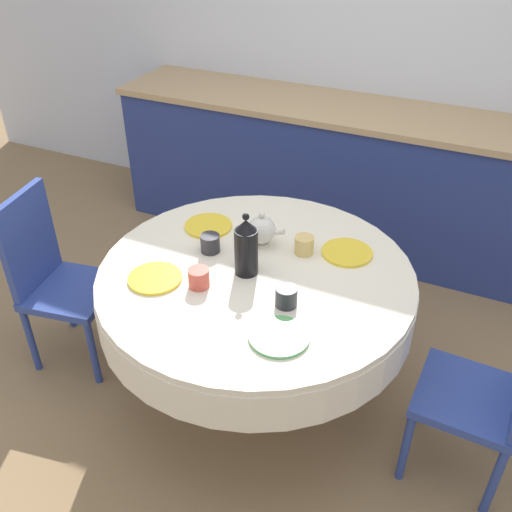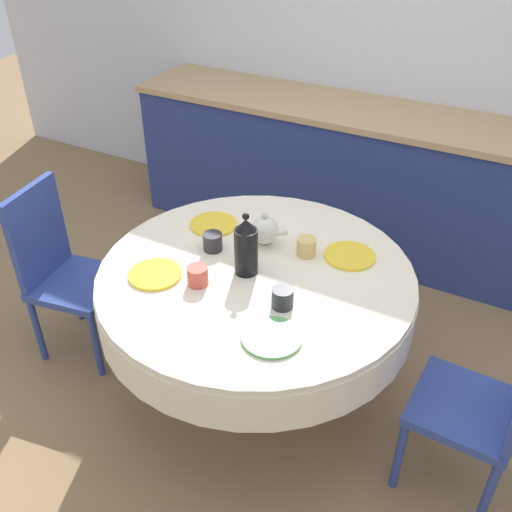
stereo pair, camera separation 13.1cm
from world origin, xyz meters
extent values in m
plane|color=#8E704C|center=(0.00, 0.00, 0.00)|extent=(12.00, 12.00, 0.00)
cube|color=silver|center=(0.00, 1.89, 1.30)|extent=(7.00, 0.05, 2.60)
cube|color=navy|center=(0.00, 1.55, 0.46)|extent=(3.20, 0.60, 0.92)
cube|color=tan|center=(0.00, 1.55, 0.94)|extent=(3.24, 0.64, 0.04)
cylinder|color=brown|center=(0.00, 0.00, 0.02)|extent=(0.44, 0.44, 0.04)
cylinder|color=brown|center=(0.00, 0.00, 0.28)|extent=(0.11, 0.11, 0.48)
cylinder|color=silver|center=(0.00, 0.00, 0.61)|extent=(1.41, 1.41, 0.18)
cylinder|color=silver|center=(0.00, 0.00, 0.72)|extent=(1.40, 1.40, 0.03)
cube|color=#2D428E|center=(0.97, -0.04, 0.42)|extent=(0.42, 0.42, 0.04)
cylinder|color=#2D428E|center=(0.78, -0.21, 0.20)|extent=(0.04, 0.04, 0.40)
cylinder|color=#2D428E|center=(0.80, 0.14, 0.20)|extent=(0.04, 0.04, 0.40)
cylinder|color=#2D428E|center=(1.14, -0.23, 0.20)|extent=(0.04, 0.04, 0.40)
cylinder|color=#2D428E|center=(1.15, 0.12, 0.20)|extent=(0.04, 0.04, 0.40)
cube|color=#2D428E|center=(-0.96, -0.16, 0.42)|extent=(0.46, 0.46, 0.04)
cube|color=#2D428E|center=(-1.14, -0.19, 0.69)|extent=(0.10, 0.38, 0.50)
cylinder|color=#2D428E|center=(-0.81, 0.04, 0.20)|extent=(0.04, 0.04, 0.40)
cylinder|color=#2D428E|center=(-0.75, -0.30, 0.20)|extent=(0.04, 0.04, 0.40)
cylinder|color=#2D428E|center=(-1.16, -0.01, 0.20)|extent=(0.04, 0.04, 0.40)
cylinder|color=#2D428E|center=(-1.10, -0.36, 0.20)|extent=(0.04, 0.04, 0.40)
cylinder|color=yellow|center=(-0.37, -0.24, 0.74)|extent=(0.23, 0.23, 0.01)
cylinder|color=#CC4C3D|center=(-0.17, -0.20, 0.77)|extent=(0.09, 0.09, 0.08)
cylinder|color=#5BA85B|center=(0.26, -0.35, 0.74)|extent=(0.23, 0.23, 0.01)
cylinder|color=#28282D|center=(0.21, -0.16, 0.77)|extent=(0.09, 0.09, 0.08)
cylinder|color=yellow|center=(-0.37, 0.24, 0.74)|extent=(0.23, 0.23, 0.01)
cylinder|color=#28282D|center=(-0.26, 0.06, 0.77)|extent=(0.09, 0.09, 0.08)
cylinder|color=yellow|center=(0.32, 0.30, 0.74)|extent=(0.23, 0.23, 0.01)
cylinder|color=#DBB766|center=(0.14, 0.22, 0.77)|extent=(0.09, 0.09, 0.08)
cylinder|color=black|center=(-0.04, -0.02, 0.84)|extent=(0.10, 0.10, 0.22)
cone|color=black|center=(-0.04, -0.02, 0.97)|extent=(0.09, 0.09, 0.05)
sphere|color=black|center=(-0.04, -0.02, 1.01)|extent=(0.03, 0.03, 0.03)
cylinder|color=silver|center=(-0.07, 0.21, 0.74)|extent=(0.07, 0.07, 0.01)
sphere|color=silver|center=(-0.07, 0.21, 0.81)|extent=(0.13, 0.13, 0.13)
cylinder|color=silver|center=(0.01, 0.21, 0.82)|extent=(0.08, 0.02, 0.05)
sphere|color=silver|center=(-0.07, 0.21, 0.89)|extent=(0.03, 0.03, 0.03)
camera|label=1|loc=(0.85, -1.84, 2.20)|focal=40.00mm
camera|label=2|loc=(0.97, -1.79, 2.20)|focal=40.00mm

